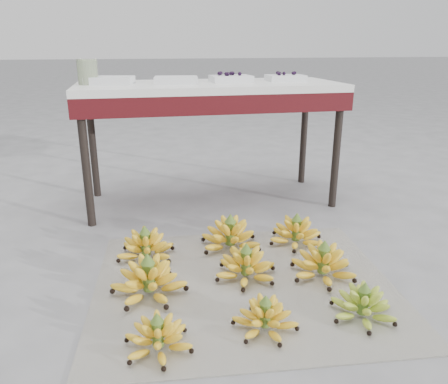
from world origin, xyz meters
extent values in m
plane|color=slate|center=(0.00, 0.00, 0.00)|extent=(60.00, 60.00, 0.00)
cube|color=silver|center=(0.02, -0.07, 0.00)|extent=(1.34, 1.16, 0.01)
ellipsoid|color=yellow|center=(-0.36, -0.42, 0.04)|extent=(0.31, 0.31, 0.07)
ellipsoid|color=yellow|center=(-0.36, -0.42, 0.07)|extent=(0.22, 0.22, 0.05)
ellipsoid|color=yellow|center=(-0.36, -0.42, 0.10)|extent=(0.14, 0.14, 0.04)
cylinder|color=#4E6E25|center=(-0.36, -0.42, 0.07)|extent=(0.04, 0.04, 0.10)
cone|color=#4E6E25|center=(-0.36, -0.42, 0.13)|extent=(0.05, 0.05, 0.03)
ellipsoid|color=yellow|center=(0.01, -0.39, 0.04)|extent=(0.30, 0.30, 0.07)
ellipsoid|color=yellow|center=(0.01, -0.39, 0.07)|extent=(0.21, 0.21, 0.05)
ellipsoid|color=yellow|center=(0.01, -0.39, 0.10)|extent=(0.14, 0.14, 0.04)
cylinder|color=#4E6E25|center=(0.01, -0.39, 0.07)|extent=(0.04, 0.04, 0.09)
cone|color=#4E6E25|center=(0.01, -0.39, 0.13)|extent=(0.04, 0.04, 0.03)
ellipsoid|color=#99BC38|center=(0.39, -0.39, 0.04)|extent=(0.29, 0.29, 0.07)
ellipsoid|color=#99BC38|center=(0.39, -0.39, 0.07)|extent=(0.20, 0.20, 0.05)
ellipsoid|color=#99BC38|center=(0.39, -0.39, 0.10)|extent=(0.13, 0.13, 0.04)
cylinder|color=#4E6E25|center=(0.39, -0.39, 0.07)|extent=(0.04, 0.04, 0.10)
cone|color=#4E6E25|center=(0.39, -0.39, 0.14)|extent=(0.05, 0.05, 0.04)
ellipsoid|color=yellow|center=(-0.38, -0.07, 0.05)|extent=(0.40, 0.40, 0.09)
ellipsoid|color=yellow|center=(-0.38, -0.07, 0.09)|extent=(0.28, 0.28, 0.07)
ellipsoid|color=yellow|center=(-0.38, -0.07, 0.13)|extent=(0.18, 0.18, 0.06)
cylinder|color=#4E6E25|center=(-0.38, -0.07, 0.09)|extent=(0.05, 0.05, 0.12)
cone|color=#4E6E25|center=(-0.38, -0.07, 0.17)|extent=(0.06, 0.06, 0.04)
ellipsoid|color=yellow|center=(0.04, -0.02, 0.05)|extent=(0.28, 0.28, 0.08)
ellipsoid|color=yellow|center=(0.04, -0.02, 0.08)|extent=(0.19, 0.19, 0.06)
ellipsoid|color=yellow|center=(0.04, -0.02, 0.11)|extent=(0.13, 0.13, 0.05)
cylinder|color=#4E6E25|center=(0.04, -0.02, 0.08)|extent=(0.04, 0.04, 0.11)
cone|color=#4E6E25|center=(0.04, -0.02, 0.15)|extent=(0.05, 0.05, 0.04)
ellipsoid|color=yellow|center=(0.37, -0.08, 0.05)|extent=(0.32, 0.32, 0.08)
ellipsoid|color=yellow|center=(0.37, -0.08, 0.09)|extent=(0.23, 0.23, 0.06)
ellipsoid|color=yellow|center=(0.37, -0.08, 0.12)|extent=(0.15, 0.15, 0.05)
cylinder|color=#4E6E25|center=(0.37, -0.08, 0.09)|extent=(0.05, 0.05, 0.12)
cone|color=#4E6E25|center=(0.37, -0.08, 0.16)|extent=(0.06, 0.06, 0.04)
ellipsoid|color=yellow|center=(-0.37, 0.26, 0.05)|extent=(0.30, 0.30, 0.08)
ellipsoid|color=yellow|center=(-0.37, 0.26, 0.08)|extent=(0.21, 0.21, 0.06)
ellipsoid|color=yellow|center=(-0.37, 0.26, 0.12)|extent=(0.14, 0.14, 0.05)
cylinder|color=#4E6E25|center=(-0.37, 0.26, 0.08)|extent=(0.04, 0.04, 0.11)
cone|color=#4E6E25|center=(-0.37, 0.26, 0.15)|extent=(0.05, 0.05, 0.04)
ellipsoid|color=yellow|center=(0.04, 0.28, 0.05)|extent=(0.40, 0.40, 0.09)
ellipsoid|color=yellow|center=(0.04, 0.28, 0.09)|extent=(0.28, 0.28, 0.07)
ellipsoid|color=yellow|center=(0.04, 0.28, 0.13)|extent=(0.18, 0.18, 0.06)
cylinder|color=#4E6E25|center=(0.04, 0.28, 0.09)|extent=(0.05, 0.05, 0.12)
cone|color=#4E6E25|center=(0.04, 0.28, 0.17)|extent=(0.06, 0.06, 0.04)
ellipsoid|color=yellow|center=(0.38, 0.26, 0.05)|extent=(0.29, 0.29, 0.08)
ellipsoid|color=yellow|center=(0.38, 0.26, 0.08)|extent=(0.20, 0.20, 0.06)
ellipsoid|color=yellow|center=(0.38, 0.26, 0.12)|extent=(0.13, 0.13, 0.05)
cylinder|color=#4E6E25|center=(0.38, 0.26, 0.08)|extent=(0.04, 0.04, 0.11)
cone|color=#4E6E25|center=(0.38, 0.26, 0.15)|extent=(0.05, 0.05, 0.04)
cylinder|color=black|center=(-0.66, 0.74, 0.36)|extent=(0.05, 0.05, 0.71)
cylinder|color=black|center=(0.80, 0.74, 0.36)|extent=(0.05, 0.05, 0.71)
cylinder|color=black|center=(-0.66, 1.26, 0.36)|extent=(0.05, 0.05, 0.71)
cylinder|color=black|center=(0.80, 1.26, 0.36)|extent=(0.05, 0.05, 0.71)
cube|color=#470D10|center=(0.07, 1.00, 0.66)|extent=(1.57, 0.63, 0.10)
cube|color=white|center=(0.07, 1.00, 0.73)|extent=(1.57, 0.63, 0.04)
cube|color=silver|center=(-0.51, 1.04, 0.77)|extent=(0.29, 0.23, 0.04)
cube|color=silver|center=(-0.13, 0.99, 0.77)|extent=(0.27, 0.21, 0.04)
cube|color=silver|center=(0.21, 1.03, 0.77)|extent=(0.25, 0.19, 0.04)
sphere|color=black|center=(0.16, 1.07, 0.80)|extent=(0.02, 0.02, 0.02)
sphere|color=black|center=(0.18, 0.98, 0.80)|extent=(0.02, 0.02, 0.02)
sphere|color=black|center=(0.21, 1.04, 0.80)|extent=(0.02, 0.02, 0.02)
sphere|color=black|center=(0.26, 0.99, 0.80)|extent=(0.02, 0.02, 0.02)
sphere|color=black|center=(0.26, 1.00, 0.80)|extent=(0.02, 0.02, 0.02)
sphere|color=black|center=(0.14, 1.03, 0.80)|extent=(0.02, 0.02, 0.02)
sphere|color=black|center=(0.22, 1.03, 0.80)|extent=(0.02, 0.02, 0.02)
sphere|color=black|center=(0.17, 0.98, 0.80)|extent=(0.02, 0.02, 0.02)
sphere|color=black|center=(0.15, 1.06, 0.80)|extent=(0.02, 0.02, 0.02)
cube|color=silver|center=(0.56, 1.03, 0.77)|extent=(0.23, 0.17, 0.04)
sphere|color=black|center=(0.62, 1.04, 0.80)|extent=(0.02, 0.02, 0.02)
sphere|color=black|center=(0.52, 1.06, 0.80)|extent=(0.02, 0.02, 0.02)
sphere|color=black|center=(0.61, 1.02, 0.80)|extent=(0.02, 0.02, 0.02)
sphere|color=black|center=(0.51, 0.99, 0.80)|extent=(0.02, 0.02, 0.02)
sphere|color=black|center=(0.52, 1.05, 0.80)|extent=(0.02, 0.02, 0.02)
sphere|color=black|center=(0.51, 0.99, 0.80)|extent=(0.02, 0.02, 0.02)
sphere|color=black|center=(0.54, 1.00, 0.80)|extent=(0.02, 0.02, 0.02)
cylinder|color=beige|center=(-0.63, 1.02, 0.82)|extent=(0.14, 0.14, 0.14)
camera|label=1|loc=(-0.40, -1.65, 0.97)|focal=35.00mm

